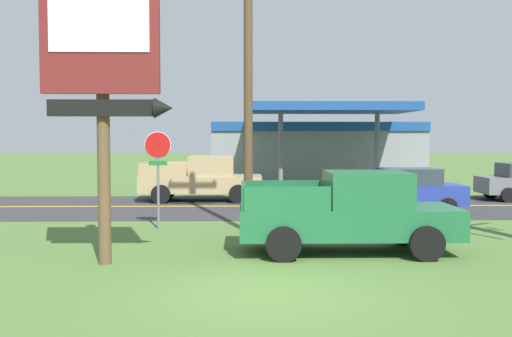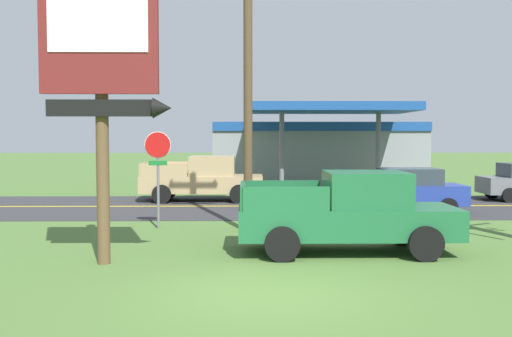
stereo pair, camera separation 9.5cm
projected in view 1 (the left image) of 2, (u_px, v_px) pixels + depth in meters
name	position (u px, v px, depth m)	size (l,w,h in m)	color
ground_plane	(266.00, 293.00, 10.51)	(180.00, 180.00, 0.00)	#4C7033
road_asphalt	(253.00, 206.00, 23.48)	(140.00, 8.00, 0.02)	#333335
road_centre_line	(253.00, 206.00, 23.48)	(126.00, 0.20, 0.01)	gold
motel_sign	(104.00, 63.00, 12.57)	(2.80, 0.54, 6.59)	brown
stop_sign	(158.00, 162.00, 17.74)	(0.80, 0.08, 2.95)	slate
utility_pole	(248.00, 56.00, 17.07)	(1.99, 0.26, 9.64)	brown
gas_station	(315.00, 151.00, 34.81)	(12.00, 11.50, 4.40)	gray
pickup_green_parked_on_lawn	(350.00, 213.00, 14.14)	(5.21, 2.26, 1.96)	#1E6038
pickup_tan_on_road	(203.00, 179.00, 25.38)	(5.20, 2.24, 1.96)	tan
car_blue_far_lane	(405.00, 190.00, 21.56)	(4.20, 2.00, 1.64)	#233893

